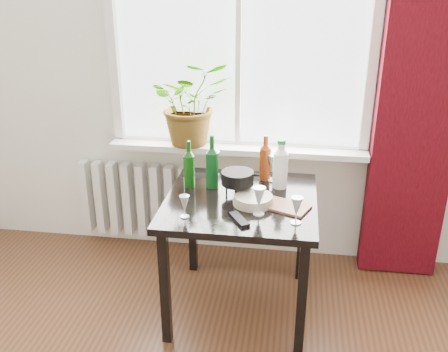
# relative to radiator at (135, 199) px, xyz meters

# --- Properties ---
(window) EXTENTS (1.72, 0.08, 1.62)m
(window) POSITION_rel_radiator_xyz_m (0.75, 0.04, 1.22)
(window) COLOR white
(window) RESTS_ON ground
(windowsill) EXTENTS (1.72, 0.20, 0.04)m
(windowsill) POSITION_rel_radiator_xyz_m (0.75, -0.03, 0.44)
(windowsill) COLOR silver
(windowsill) RESTS_ON ground
(curtain) EXTENTS (0.50, 0.12, 2.56)m
(curtain) POSITION_rel_radiator_xyz_m (1.87, -0.06, 0.92)
(curtain) COLOR #37050B
(curtain) RESTS_ON ground
(radiator) EXTENTS (0.80, 0.10, 0.55)m
(radiator) POSITION_rel_radiator_xyz_m (0.00, 0.00, 0.00)
(radiator) COLOR white
(radiator) RESTS_ON ground
(table) EXTENTS (0.85, 0.85, 0.74)m
(table) POSITION_rel_radiator_xyz_m (0.85, -0.63, 0.27)
(table) COLOR black
(table) RESTS_ON ground
(potted_plant) EXTENTS (0.62, 0.58, 0.56)m
(potted_plant) POSITION_rel_radiator_xyz_m (0.45, -0.03, 0.75)
(potted_plant) COLOR #30691C
(potted_plant) RESTS_ON windowsill
(wine_bottle_left) EXTENTS (0.09, 0.09, 0.29)m
(wine_bottle_left) POSITION_rel_radiator_xyz_m (0.53, -0.50, 0.50)
(wine_bottle_left) COLOR #0C400C
(wine_bottle_left) RESTS_ON table
(wine_bottle_right) EXTENTS (0.09, 0.09, 0.32)m
(wine_bottle_right) POSITION_rel_radiator_xyz_m (0.66, -0.49, 0.52)
(wine_bottle_right) COLOR #0C4217
(wine_bottle_right) RESTS_ON table
(bottle_amber) EXTENTS (0.08, 0.08, 0.29)m
(bottle_amber) POSITION_rel_radiator_xyz_m (0.96, -0.33, 0.50)
(bottle_amber) COLOR maroon
(bottle_amber) RESTS_ON table
(cleaning_bottle) EXTENTS (0.09, 0.09, 0.30)m
(cleaning_bottle) POSITION_rel_radiator_xyz_m (1.06, -0.44, 0.51)
(cleaning_bottle) COLOR white
(cleaning_bottle) RESTS_ON table
(wineglass_front_right) EXTENTS (0.07, 0.07, 0.16)m
(wineglass_front_right) POSITION_rel_radiator_xyz_m (0.96, -0.81, 0.44)
(wineglass_front_right) COLOR silver
(wineglass_front_right) RESTS_ON table
(wineglass_far_right) EXTENTS (0.07, 0.07, 0.15)m
(wineglass_far_right) POSITION_rel_radiator_xyz_m (1.16, -0.88, 0.43)
(wineglass_far_right) COLOR silver
(wineglass_far_right) RESTS_ON table
(wineglass_back_center) EXTENTS (0.09, 0.09, 0.17)m
(wineglass_back_center) POSITION_rel_radiator_xyz_m (1.01, -0.34, 0.45)
(wineglass_back_center) COLOR silver
(wineglass_back_center) RESTS_ON table
(wineglass_back_left) EXTENTS (0.08, 0.08, 0.16)m
(wineglass_back_left) POSITION_rel_radiator_xyz_m (0.65, -0.31, 0.44)
(wineglass_back_left) COLOR silver
(wineglass_back_left) RESTS_ON table
(wineglass_front_left) EXTENTS (0.06, 0.06, 0.12)m
(wineglass_front_left) POSITION_rel_radiator_xyz_m (0.59, -0.90, 0.42)
(wineglass_front_left) COLOR #AFB4BD
(wineglass_front_left) RESTS_ON table
(plate_stack) EXTENTS (0.25, 0.25, 0.05)m
(plate_stack) POSITION_rel_radiator_xyz_m (0.92, -0.69, 0.38)
(plate_stack) COLOR beige
(plate_stack) RESTS_ON table
(fondue_pot) EXTENTS (0.24, 0.21, 0.14)m
(fondue_pot) POSITION_rel_radiator_xyz_m (0.82, -0.58, 0.43)
(fondue_pot) COLOR black
(fondue_pot) RESTS_ON table
(tv_remote) EXTENTS (0.13, 0.16, 0.02)m
(tv_remote) POSITION_rel_radiator_xyz_m (0.87, -0.90, 0.37)
(tv_remote) COLOR black
(tv_remote) RESTS_ON table
(cutting_board) EXTENTS (0.29, 0.24, 0.01)m
(cutting_board) POSITION_rel_radiator_xyz_m (1.10, -0.71, 0.37)
(cutting_board) COLOR #905841
(cutting_board) RESTS_ON table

